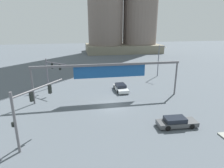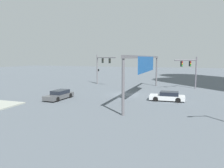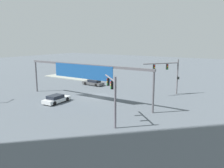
# 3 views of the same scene
# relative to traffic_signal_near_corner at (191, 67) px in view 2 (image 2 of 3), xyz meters

# --- Properties ---
(ground_plane) EXTENTS (186.86, 186.86, 0.00)m
(ground_plane) POSITION_rel_traffic_signal_near_corner_xyz_m (9.44, -9.33, -3.86)
(ground_plane) COLOR #525A63
(traffic_signal_near_corner) EXTENTS (3.91, 3.74, 5.74)m
(traffic_signal_near_corner) POSITION_rel_traffic_signal_near_corner_xyz_m (0.00, 0.00, 0.00)
(traffic_signal_near_corner) COLOR slate
(traffic_signal_near_corner) RESTS_ON ground
(traffic_signal_opposite_side) EXTENTS (4.54, 5.68, 6.19)m
(traffic_signal_opposite_side) POSITION_rel_traffic_signal_near_corner_xyz_m (-0.40, -17.30, 0.33)
(traffic_signal_opposite_side) COLOR slate
(traffic_signal_opposite_side) RESTS_ON ground
(overhead_sign_gantry) EXTENTS (23.70, 0.43, 5.85)m
(overhead_sign_gantry) POSITION_rel_traffic_signal_near_corner_xyz_m (9.54, -6.26, 1.02)
(overhead_sign_gantry) COLOR #5B5A5F
(overhead_sign_gantry) RESTS_ON ground
(sedan_car_approaching) EXTENTS (2.14, 4.54, 1.21)m
(sedan_car_approaching) POSITION_rel_traffic_signal_near_corner_xyz_m (12.27, -2.87, -3.29)
(sedan_car_approaching) COLOR silver
(sedan_car_approaching) RESTS_ON ground
(sedan_car_waiting_far) EXTENTS (4.85, 2.01, 1.21)m
(sedan_car_waiting_far) POSITION_rel_traffic_signal_near_corner_xyz_m (15.95, -16.83, -3.29)
(sedan_car_waiting_far) COLOR #4B4D4F
(sedan_car_waiting_far) RESTS_ON ground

